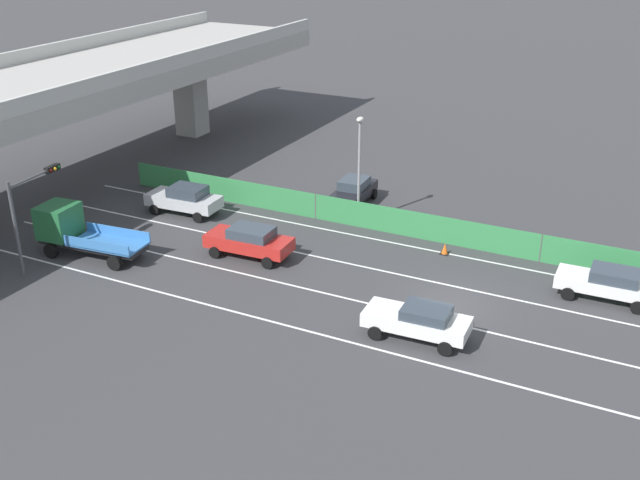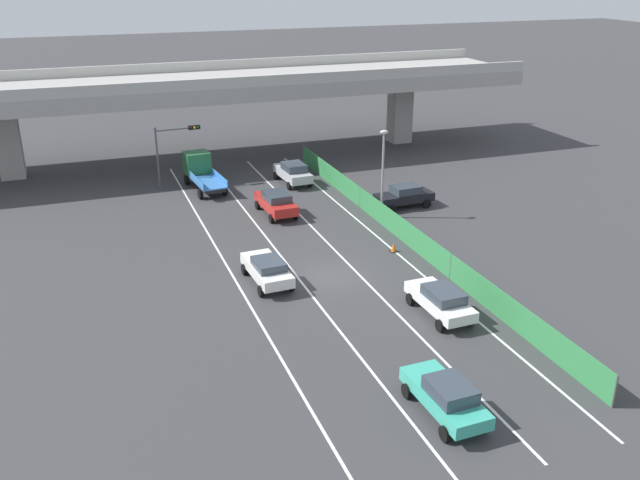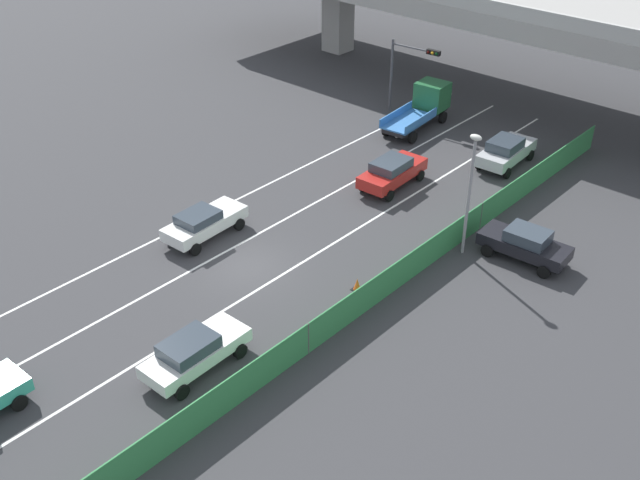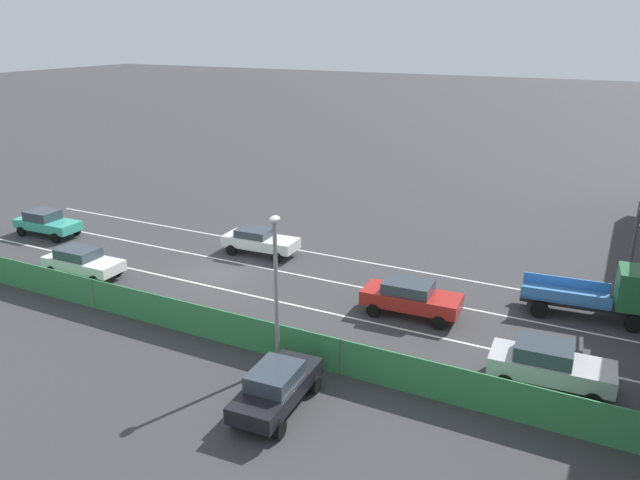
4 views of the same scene
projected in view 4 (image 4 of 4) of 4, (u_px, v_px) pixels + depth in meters
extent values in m
plane|color=#38383A|center=(220.00, 273.00, 34.46)|extent=(300.00, 300.00, 0.00)
cube|color=silver|center=(324.00, 254.00, 37.22)|extent=(0.14, 43.83, 0.01)
cube|color=silver|center=(296.00, 274.00, 34.26)|extent=(0.14, 43.83, 0.01)
cube|color=silver|center=(262.00, 298.00, 31.29)|extent=(0.14, 43.83, 0.01)
cube|color=silver|center=(221.00, 326.00, 28.33)|extent=(0.14, 43.83, 0.01)
cube|color=#338447|center=(204.00, 322.00, 27.04)|extent=(0.06, 39.83, 1.56)
cylinder|color=#4C514C|center=(94.00, 294.00, 29.88)|extent=(0.10, 0.10, 1.56)
cylinder|color=#4C514C|center=(340.00, 357.00, 24.19)|extent=(0.10, 0.10, 1.56)
cube|color=red|center=(411.00, 299.00, 29.19)|extent=(2.05, 4.73, 0.68)
cube|color=#333D47|center=(408.00, 287.00, 29.06)|extent=(1.71, 2.33, 0.53)
cylinder|color=black|center=(448.00, 307.00, 29.53)|extent=(0.25, 0.65, 0.64)
cylinder|color=black|center=(439.00, 323.00, 27.96)|extent=(0.25, 0.65, 0.64)
cylinder|color=black|center=(385.00, 296.00, 30.75)|extent=(0.25, 0.65, 0.64)
cylinder|color=black|center=(373.00, 310.00, 29.18)|extent=(0.25, 0.65, 0.64)
cube|color=teal|center=(48.00, 224.00, 40.37)|extent=(1.88, 4.56, 0.58)
cube|color=#333D47|center=(42.00, 215.00, 40.33)|extent=(1.60, 2.04, 0.59)
cylinder|color=black|center=(76.00, 230.00, 40.65)|extent=(0.24, 0.65, 0.64)
cylinder|color=black|center=(55.00, 238.00, 39.16)|extent=(0.24, 0.65, 0.64)
cylinder|color=black|center=(43.00, 224.00, 41.88)|extent=(0.24, 0.65, 0.64)
cylinder|color=black|center=(21.00, 231.00, 40.39)|extent=(0.24, 0.65, 0.64)
cube|color=silver|center=(84.00, 263.00, 33.75)|extent=(1.87, 4.63, 0.57)
cube|color=#333D47|center=(78.00, 253.00, 33.70)|extent=(1.60, 2.22, 0.54)
cylinder|color=black|center=(118.00, 270.00, 34.01)|extent=(0.24, 0.65, 0.64)
cylinder|color=black|center=(94.00, 281.00, 32.52)|extent=(0.24, 0.65, 0.64)
cylinder|color=black|center=(76.00, 261.00, 35.28)|extent=(0.24, 0.65, 0.64)
cylinder|color=black|center=(51.00, 272.00, 33.79)|extent=(0.24, 0.65, 0.64)
cube|color=white|center=(261.00, 242.00, 37.04)|extent=(2.00, 4.65, 0.62)
cube|color=#333D47|center=(254.00, 232.00, 37.02)|extent=(1.66, 2.09, 0.46)
cylinder|color=black|center=(290.00, 248.00, 37.36)|extent=(0.25, 0.65, 0.64)
cylinder|color=black|center=(277.00, 258.00, 35.83)|extent=(0.25, 0.65, 0.64)
cylinder|color=black|center=(246.00, 241.00, 38.56)|extent=(0.25, 0.65, 0.64)
cylinder|color=black|center=(231.00, 250.00, 37.03)|extent=(0.25, 0.65, 0.64)
cube|color=#B7BABC|center=(551.00, 367.00, 23.35)|extent=(2.09, 4.64, 0.69)
cube|color=#333D47|center=(544.00, 351.00, 23.26)|extent=(1.73, 2.18, 0.59)
cylinder|color=black|center=(594.00, 376.00, 23.72)|extent=(0.25, 0.65, 0.64)
cylinder|color=black|center=(593.00, 401.00, 22.13)|extent=(0.25, 0.65, 0.64)
cylinder|color=black|center=(511.00, 359.00, 24.90)|extent=(0.25, 0.65, 0.64)
cylinder|color=black|center=(505.00, 382.00, 23.31)|extent=(0.25, 0.65, 0.64)
cube|color=black|center=(586.00, 302.00, 29.16)|extent=(2.13, 6.05, 0.25)
cube|color=#236638|center=(638.00, 289.00, 28.10)|extent=(2.14, 1.95, 1.78)
cube|color=#3875BC|center=(565.00, 295.00, 29.44)|extent=(2.34, 4.17, 0.10)
cube|color=#3875BC|center=(566.00, 283.00, 30.18)|extent=(0.45, 3.99, 0.55)
cube|color=#3875BC|center=(565.00, 298.00, 28.52)|extent=(0.45, 3.99, 0.55)
cylinder|color=black|center=(630.00, 306.00, 29.43)|extent=(0.33, 0.82, 0.80)
cylinder|color=black|center=(634.00, 324.00, 27.69)|extent=(0.33, 0.82, 0.80)
cylinder|color=black|center=(542.00, 293.00, 30.84)|extent=(0.33, 0.82, 0.80)
cylinder|color=black|center=(539.00, 309.00, 29.10)|extent=(0.33, 0.82, 0.80)
cube|color=black|center=(277.00, 389.00, 22.03)|extent=(4.46, 2.00, 0.62)
cube|color=#333D47|center=(275.00, 376.00, 21.75)|extent=(2.08, 1.65, 0.58)
cylinder|color=black|center=(275.00, 375.00, 23.80)|extent=(0.65, 0.26, 0.64)
cylinder|color=black|center=(316.00, 385.00, 23.15)|extent=(0.65, 0.26, 0.64)
cylinder|color=black|center=(235.00, 417.00, 21.23)|extent=(0.65, 0.26, 0.64)
cylinder|color=black|center=(280.00, 429.00, 20.58)|extent=(0.65, 0.26, 0.64)
cylinder|color=#47474C|center=(632.00, 250.00, 30.72)|extent=(0.18, 0.18, 5.03)
cylinder|color=gray|center=(276.00, 298.00, 24.05)|extent=(0.16, 0.16, 6.08)
ellipsoid|color=silver|center=(274.00, 219.00, 22.99)|extent=(0.60, 0.36, 0.28)
cone|color=orange|center=(190.00, 312.00, 29.10)|extent=(0.36, 0.36, 0.61)
cube|color=black|center=(190.00, 317.00, 29.20)|extent=(0.47, 0.47, 0.03)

